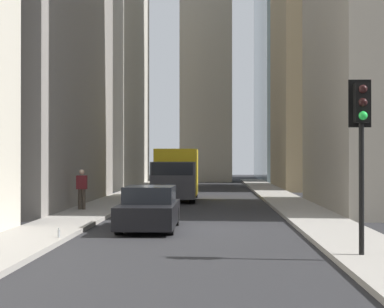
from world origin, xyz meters
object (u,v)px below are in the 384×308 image
object	(u,v)px
sedan_black	(149,209)
discarded_bottle	(59,233)
delivery_truck	(176,174)
pedestrian	(82,188)
traffic_light_foreground	(361,125)

from	to	relation	value
sedan_black	discarded_bottle	bearing A→B (deg)	145.37
sedan_black	delivery_truck	bearing A→B (deg)	0.00
sedan_black	pedestrian	distance (m)	7.28
sedan_black	discarded_bottle	size ratio (longest dim) A/B	15.93
delivery_truck	discarded_bottle	size ratio (longest dim) A/B	23.93
traffic_light_foreground	discarded_bottle	distance (m)	8.65
pedestrian	delivery_truck	bearing A→B (deg)	-24.03
pedestrian	discarded_bottle	distance (m)	9.63
traffic_light_foreground	delivery_truck	bearing A→B (deg)	15.06
sedan_black	pedestrian	bearing A→B (deg)	29.36
sedan_black	traffic_light_foreground	world-z (taller)	traffic_light_foreground
sedan_black	traffic_light_foreground	xyz separation A→B (m)	(-6.01, -5.47, 2.42)
traffic_light_foreground	pedestrian	bearing A→B (deg)	36.20
traffic_light_foreground	discarded_bottle	world-z (taller)	traffic_light_foreground
delivery_truck	sedan_black	xyz separation A→B (m)	(-14.32, -0.00, -0.80)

